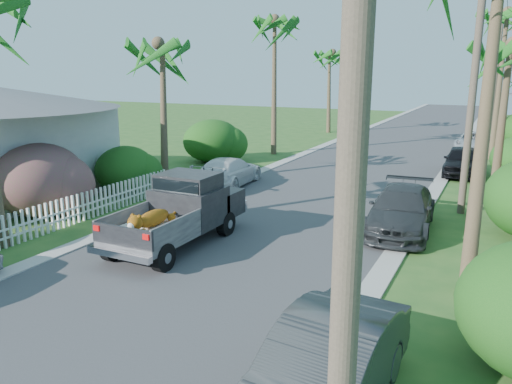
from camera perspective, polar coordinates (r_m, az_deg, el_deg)
The scene contains 24 objects.
ground at distance 10.31m, azimuth -19.68°, elevation -16.53°, with size 120.00×120.00×0.00m, color #28541F.
road at distance 32.11m, azimuth 14.11°, elevation 4.25°, with size 8.00×100.00×0.02m, color #38383A.
curb_left at distance 33.27m, azimuth 6.86°, elevation 4.92°, with size 0.60×100.00×0.06m, color #A5A39E.
curb_right at distance 31.49m, azimuth 21.77°, elevation 3.54°, with size 0.60×100.00×0.06m, color #A5A39E.
pickup_truck at distance 15.14m, azimuth -8.25°, elevation -1.95°, with size 1.98×5.12×2.06m.
parked_car_rn at distance 7.92m, azimuth 7.85°, elevation -19.66°, with size 1.52×4.37×1.44m, color #2D3133.
parked_car_rm at distance 16.72m, azimuth 16.26°, elevation -2.00°, with size 1.93×4.74×1.38m, color #2D2F32.
parked_car_rf at distance 26.70m, azimuth 22.47°, elevation 3.28°, with size 1.66×4.12×1.40m, color black.
parked_car_rd at distance 35.31m, azimuth 23.58°, elevation 5.30°, with size 1.95×4.23×1.18m, color silver.
parked_car_lf at distance 22.39m, azimuth -3.14°, elevation 2.32°, with size 1.80×4.43×1.29m, color silver.
palm_l_b at distance 22.52m, azimuth -10.86°, elevation 16.25°, with size 4.40×4.40×7.40m.
palm_l_c at distance 30.87m, azimuth 2.16°, elevation 19.01°, with size 4.40×4.40×9.20m.
palm_l_d at distance 42.14m, azimuth 8.49°, elevation 15.45°, with size 4.40×4.40×7.70m.
palm_r_b at distance 21.01m, azimuth 27.11°, elevation 14.70°, with size 4.40×4.40×7.20m.
palm_r_c at distance 32.14m, azimuth 26.81°, elevation 17.76°, with size 4.40×4.40×9.40m.
palm_r_d at distance 46.02m, azimuth 27.10°, elevation 14.36°, with size 4.40×4.40×8.00m.
shrub_l_b at distance 19.19m, azimuth -23.47°, elevation 1.27°, with size 3.00×3.30×2.60m, color #AE1859.
shrub_l_c at distance 21.70m, azimuth -14.69°, elevation 2.48°, with size 2.40×2.64×2.00m, color #164B15.
shrub_l_d at distance 28.40m, azimuth -5.02°, elevation 5.85°, with size 3.20×3.52×2.40m, color #164B15.
picket_fence at distance 17.72m, azimuth -20.67°, elevation -2.10°, with size 0.10×11.00×1.00m, color white.
utility_pole_a at distance 4.17m, azimuth 11.06°, elevation 7.14°, with size 1.60×0.26×9.00m.
utility_pole_b at distance 19.03m, azimuth 23.61°, elevation 11.22°, with size 1.60×0.26×9.00m.
utility_pole_c at distance 34.01m, azimuth 25.15°, elevation 11.68°, with size 1.60×0.26×9.00m.
utility_pole_d at distance 49.01m, azimuth 25.75°, elevation 11.86°, with size 1.60×0.26×9.00m.
Camera 1 is at (6.70, -5.99, 5.06)m, focal length 35.00 mm.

